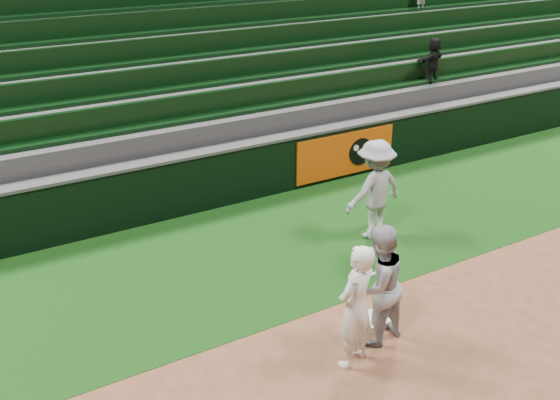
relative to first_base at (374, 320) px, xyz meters
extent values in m
plane|color=brown|center=(-0.13, -0.25, -0.05)|extent=(70.00, 70.00, 0.00)
cube|color=#0E340D|center=(-0.13, 2.75, -0.04)|extent=(36.00, 4.20, 0.01)
cube|color=silver|center=(0.00, 0.00, 0.00)|extent=(0.44, 0.44, 0.09)
imported|color=white|center=(-0.81, -0.57, 0.85)|extent=(0.76, 0.62, 1.80)
imported|color=#A4A6AF|center=(-0.25, -0.30, 0.86)|extent=(0.98, 0.82, 1.81)
imported|color=#A3A5B0|center=(1.67, 2.22, 0.91)|extent=(1.28, 0.80, 1.90)
cube|color=black|center=(-0.13, 4.95, 0.55)|extent=(36.00, 0.35, 1.20)
cube|color=#D84C0A|center=(2.87, 4.76, 0.55)|extent=(2.60, 0.05, 1.00)
cylinder|color=black|center=(3.27, 4.73, 0.55)|extent=(0.64, 0.02, 0.64)
cylinder|color=white|center=(3.12, 4.71, 0.67)|extent=(0.14, 0.02, 0.14)
cube|color=#424244|center=(-0.13, 4.95, 1.17)|extent=(36.00, 0.40, 0.06)
cube|color=#343436|center=(-0.13, 5.68, 0.78)|extent=(36.00, 0.85, 1.65)
cube|color=black|center=(-0.13, 5.93, 1.85)|extent=(36.00, 0.14, 0.50)
cube|color=black|center=(-0.13, 5.76, 1.64)|extent=(36.00, 0.45, 0.08)
cube|color=#343436|center=(-0.13, 6.53, 1.00)|extent=(36.00, 0.85, 2.10)
cube|color=black|center=(-0.13, 6.78, 2.30)|extent=(36.00, 0.14, 0.50)
cube|color=black|center=(-0.13, 6.61, 2.09)|extent=(36.00, 0.45, 0.08)
cube|color=#343436|center=(-0.13, 7.38, 1.23)|extent=(36.00, 0.85, 2.55)
cube|color=black|center=(-0.13, 7.63, 2.75)|extent=(36.00, 0.14, 0.50)
cube|color=black|center=(-0.13, 7.46, 2.54)|extent=(36.00, 0.45, 0.08)
cube|color=#343436|center=(-0.13, 8.23, 1.45)|extent=(36.00, 0.85, 3.00)
cube|color=black|center=(-0.13, 8.48, 3.20)|extent=(36.00, 0.14, 0.50)
cube|color=black|center=(-0.13, 8.31, 2.99)|extent=(36.00, 0.45, 0.08)
cube|color=#343436|center=(-0.13, 9.08, 1.68)|extent=(36.00, 0.85, 3.45)
cube|color=black|center=(-0.13, 9.16, 3.44)|extent=(36.00, 0.45, 0.08)
cube|color=#343436|center=(-0.13, 9.93, 1.90)|extent=(36.00, 0.85, 3.90)
cube|color=#343436|center=(-0.13, 10.78, 2.13)|extent=(36.00, 0.85, 4.35)
imported|color=black|center=(6.08, 5.64, 2.17)|extent=(1.10, 0.61, 1.13)
camera|label=1|loc=(-5.08, -5.94, 5.52)|focal=40.00mm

